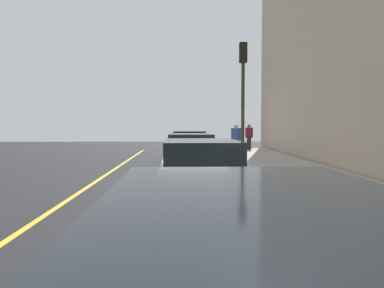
# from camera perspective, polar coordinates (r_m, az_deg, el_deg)

# --- Properties ---
(ground_plane) EXTENTS (56.00, 56.00, 0.00)m
(ground_plane) POSITION_cam_1_polar(r_m,az_deg,el_deg) (14.19, 0.16, -4.67)
(ground_plane) COLOR black
(sidewalk) EXTENTS (28.00, 4.60, 0.15)m
(sidewalk) POSITION_cam_1_polar(r_m,az_deg,el_deg) (14.65, 13.22, -4.21)
(sidewalk) COLOR #A39E93
(sidewalk) RESTS_ON ground
(lane_stripe_centre) EXTENTS (28.00, 0.14, 0.01)m
(lane_stripe_centre) POSITION_cam_1_polar(r_m,az_deg,el_deg) (14.46, -12.65, -4.58)
(lane_stripe_centre) COLOR gold
(lane_stripe_centre) RESTS_ON ground
(snow_bank_curb) EXTENTS (7.32, 0.56, 0.22)m
(snow_bank_curb) POSITION_cam_1_polar(r_m,az_deg,el_deg) (13.14, 3.36, -4.80)
(snow_bank_curb) COLOR white
(snow_bank_curb) RESTS_ON ground
(parked_car_white) EXTENTS (4.79, 1.98, 1.51)m
(parked_car_white) POSITION_cam_1_polar(r_m,az_deg,el_deg) (8.90, 1.21, -4.26)
(parked_car_white) COLOR black
(parked_car_white) RESTS_ON ground
(parked_car_red) EXTENTS (4.24, 1.94, 1.51)m
(parked_car_red) POSITION_cam_1_polar(r_m,az_deg,el_deg) (14.63, -0.25, -1.46)
(parked_car_red) COLOR black
(parked_car_red) RESTS_ON ground
(parked_car_navy) EXTENTS (4.21, 1.96, 1.51)m
(parked_car_navy) POSITION_cam_1_polar(r_m,az_deg,el_deg) (20.26, -0.35, -0.25)
(parked_car_navy) COLOR black
(parked_car_navy) RESTS_ON ground
(pedestrian_blue_coat) EXTENTS (0.55, 0.51, 1.73)m
(pedestrian_blue_coat) POSITION_cam_1_polar(r_m,az_deg,el_deg) (21.27, 6.40, 0.74)
(pedestrian_blue_coat) COLOR black
(pedestrian_blue_coat) RESTS_ON sidewalk
(pedestrian_burgundy_coat) EXTENTS (0.56, 0.49, 1.72)m
(pedestrian_burgundy_coat) POSITION_cam_1_polar(r_m,az_deg,el_deg) (26.70, 8.27, 1.14)
(pedestrian_burgundy_coat) COLOR black
(pedestrian_burgundy_coat) RESTS_ON sidewalk
(traffic_light_pole) EXTENTS (0.35, 0.26, 4.58)m
(traffic_light_pole) POSITION_cam_1_polar(r_m,az_deg,el_deg) (14.14, 7.39, 8.40)
(traffic_light_pole) COLOR #2D2D19
(traffic_light_pole) RESTS_ON sidewalk
(rolling_suitcase) EXTENTS (0.34, 0.22, 0.97)m
(rolling_suitcase) POSITION_cam_1_polar(r_m,az_deg,el_deg) (27.26, 8.21, -0.09)
(rolling_suitcase) COLOR #191E38
(rolling_suitcase) RESTS_ON sidewalk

